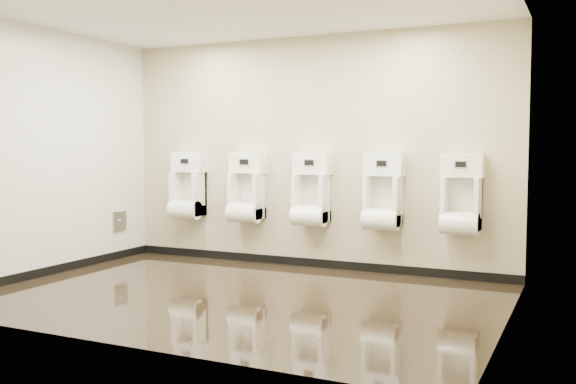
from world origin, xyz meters
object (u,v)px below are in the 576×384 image
Objects in this scene: urinal_0 at (188,191)px; urinal_3 at (383,197)px; urinal_1 at (247,193)px; urinal_4 at (461,200)px; access_panel at (119,221)px; urinal_2 at (311,195)px.

urinal_3 is at bearing 0.00° from urinal_0.
urinal_4 is (2.64, 0.00, 0.00)m from urinal_1.
urinal_1 is at bearing 13.26° from access_panel.
access_panel is at bearing -171.19° from urinal_2.
urinal_4 is (4.33, 0.40, 0.39)m from access_panel.
urinal_1 is 1.00× the size of urinal_4.
urinal_1 is 1.00× the size of urinal_3.
urinal_4 is (1.76, 0.00, 0.00)m from urinal_2.
urinal_3 is at bearing 180.00° from urinal_4.
urinal_2 is 1.00× the size of urinal_3.
urinal_0 is 1.76m from urinal_2.
access_panel is at bearing -153.67° from urinal_0.
urinal_0 is at bearing 180.00° from urinal_4.
access_panel is 4.36m from urinal_4.
urinal_3 is (2.65, 0.00, 0.00)m from urinal_0.
urinal_2 is (0.88, 0.00, 0.00)m from urinal_1.
urinal_2 is (2.57, 0.40, 0.39)m from access_panel.
urinal_1 and urinal_3 have the same top height.
urinal_0 is at bearing 26.33° from access_panel.
urinal_3 is 0.87m from urinal_4.
urinal_1 is 0.88m from urinal_2.
urinal_0 is 1.00× the size of urinal_1.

